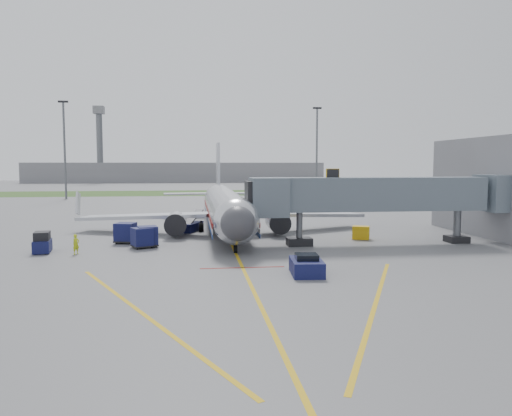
{
  "coord_description": "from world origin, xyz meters",
  "views": [
    {
      "loc": [
        -3.34,
        -38.51,
        7.27
      ],
      "look_at": [
        2.4,
        7.6,
        3.2
      ],
      "focal_mm": 35.0,
      "sensor_mm": 36.0,
      "label": 1
    }
  ],
  "objects": [
    {
      "name": "control_tower",
      "position": [
        -40.0,
        165.0,
        17.33
      ],
      "size": [
        4.0,
        4.0,
        30.0
      ],
      "color": "#595B60",
      "rests_on": "ground"
    },
    {
      "name": "baggage_cart_a",
      "position": [
        -7.47,
        5.97,
        0.93
      ],
      "size": [
        2.05,
        2.05,
        1.83
      ],
      "color": "#0D103D",
      "rests_on": "ground"
    },
    {
      "name": "jet_bridge",
      "position": [
        12.86,
        5.0,
        4.47
      ],
      "size": [
        25.3,
        4.0,
        6.9
      ],
      "color": "slate",
      "rests_on": "ground"
    },
    {
      "name": "belt_loader",
      "position": [
        -3.7,
        16.04,
        0.54
      ],
      "size": [
        2.86,
        4.6,
        2.19
      ],
      "color": "#0D103D",
      "rests_on": "ground"
    },
    {
      "name": "light_mast_right",
      "position": [
        25.0,
        75.0,
        10.78
      ],
      "size": [
        2.0,
        0.44,
        20.4
      ],
      "color": "#595B60",
      "rests_on": "ground"
    },
    {
      "name": "ground_power_cart",
      "position": [
        12.76,
        8.0,
        0.63
      ],
      "size": [
        1.89,
        1.6,
        1.28
      ],
      "color": "#EDB30D",
      "rests_on": "ground"
    },
    {
      "name": "ramp_worker",
      "position": [
        -12.89,
        2.95,
        0.82
      ],
      "size": [
        0.68,
        0.71,
        1.63
      ],
      "primitive_type": "imported",
      "rotation": [
        0.0,
        0.0,
        0.87
      ],
      "color": "#B6CA17",
      "rests_on": "ground"
    },
    {
      "name": "baggage_cart_b",
      "position": [
        -9.69,
        8.39,
        0.96
      ],
      "size": [
        2.11,
        2.11,
        1.88
      ],
      "color": "#0D103D",
      "rests_on": "ground"
    },
    {
      "name": "baggage_tug",
      "position": [
        -15.86,
        4.16,
        0.76
      ],
      "size": [
        1.64,
        2.63,
        1.73
      ],
      "color": "#0D103D",
      "rests_on": "ground"
    },
    {
      "name": "grass_strip",
      "position": [
        0.0,
        90.0,
        0.01
      ],
      "size": [
        300.0,
        25.0,
        0.01
      ],
      "primitive_type": "cube",
      "color": "#2D4C1E",
      "rests_on": "ground"
    },
    {
      "name": "light_mast_left",
      "position": [
        -30.0,
        70.0,
        10.78
      ],
      "size": [
        2.0,
        0.44,
        20.4
      ],
      "color": "#595B60",
      "rests_on": "ground"
    },
    {
      "name": "ground",
      "position": [
        0.0,
        0.0,
        0.0
      ],
      "size": [
        400.0,
        400.0,
        0.0
      ],
      "primitive_type": "plane",
      "color": "#565659",
      "rests_on": "ground"
    },
    {
      "name": "pushback_tug",
      "position": [
        4.0,
        -6.66,
        0.57
      ],
      "size": [
        2.26,
        3.43,
        1.37
      ],
      "color": "#0D103D",
      "rests_on": "ground"
    },
    {
      "name": "distant_terminal",
      "position": [
        -10.0,
        170.0,
        4.0
      ],
      "size": [
        120.0,
        14.0,
        8.0
      ],
      "primitive_type": "cube",
      "color": "slate",
      "rests_on": "ground"
    },
    {
      "name": "baggage_cart_c",
      "position": [
        -7.89,
        5.43,
        0.9
      ],
      "size": [
        2.18,
        2.18,
        1.77
      ],
      "color": "#0D103D",
      "rests_on": "ground"
    },
    {
      "name": "apron_markings",
      "position": [
        0.0,
        -7.4,
        0.0
      ],
      "size": [
        21.52,
        50.0,
        0.01
      ],
      "color": "gold",
      "rests_on": "ground"
    },
    {
      "name": "airliner",
      "position": [
        0.0,
        15.25,
        2.65
      ],
      "size": [
        32.1,
        35.67,
        10.25
      ],
      "color": "silver",
      "rests_on": "ground"
    }
  ]
}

